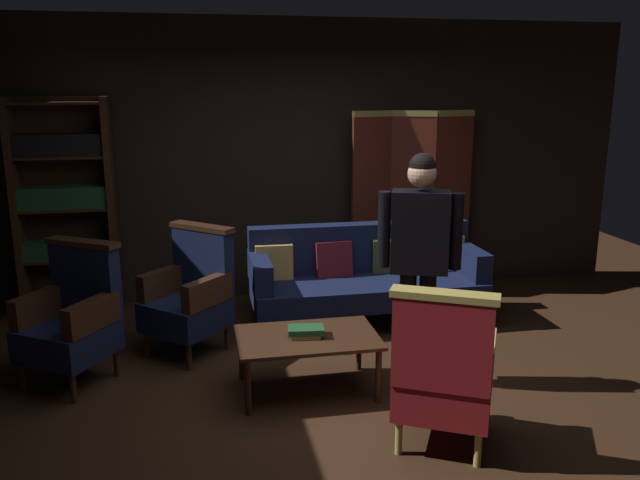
{
  "coord_description": "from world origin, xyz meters",
  "views": [
    {
      "loc": [
        -0.97,
        -4.1,
        2.16
      ],
      "look_at": [
        0.0,
        0.8,
        0.95
      ],
      "focal_mm": 36.3,
      "sensor_mm": 36.0,
      "label": 1
    }
  ],
  "objects_px": {
    "armchair_gilt_accent": "(444,372)",
    "armchair_wing_left": "(191,294)",
    "folding_screen": "(412,200)",
    "book_green_cloth": "(306,330)",
    "coffee_table": "(307,342)",
    "standing_figure": "(419,249)",
    "velvet_couch": "(365,273)",
    "bookshelf": "(66,203)",
    "armchair_wing_right": "(73,318)",
    "book_tan_leather": "(306,335)"
  },
  "relations": [
    {
      "from": "standing_figure",
      "to": "book_green_cloth",
      "type": "bearing_deg",
      "value": 178.02
    },
    {
      "from": "standing_figure",
      "to": "armchair_gilt_accent",
      "type": "bearing_deg",
      "value": -98.68
    },
    {
      "from": "coffee_table",
      "to": "book_tan_leather",
      "type": "bearing_deg",
      "value": -137.72
    },
    {
      "from": "armchair_gilt_accent",
      "to": "coffee_table",
      "type": "bearing_deg",
      "value": 127.19
    },
    {
      "from": "armchair_gilt_accent",
      "to": "book_tan_leather",
      "type": "xyz_separation_m",
      "value": [
        -0.68,
        0.87,
        -0.06
      ]
    },
    {
      "from": "folding_screen",
      "to": "velvet_couch",
      "type": "height_order",
      "value": "folding_screen"
    },
    {
      "from": "folding_screen",
      "to": "standing_figure",
      "type": "distance_m",
      "value": 2.2
    },
    {
      "from": "bookshelf",
      "to": "standing_figure",
      "type": "height_order",
      "value": "bookshelf"
    },
    {
      "from": "bookshelf",
      "to": "armchair_wing_right",
      "type": "bearing_deg",
      "value": -80.23
    },
    {
      "from": "velvet_couch",
      "to": "armchair_wing_right",
      "type": "xyz_separation_m",
      "value": [
        -2.43,
        -0.82,
        0.03
      ]
    },
    {
      "from": "book_tan_leather",
      "to": "folding_screen",
      "type": "bearing_deg",
      "value": 54.46
    },
    {
      "from": "book_tan_leather",
      "to": "standing_figure",
      "type": "bearing_deg",
      "value": -1.98
    },
    {
      "from": "coffee_table",
      "to": "armchair_wing_right",
      "type": "height_order",
      "value": "armchair_wing_right"
    },
    {
      "from": "armchair_wing_left",
      "to": "armchair_wing_right",
      "type": "bearing_deg",
      "value": -155.42
    },
    {
      "from": "bookshelf",
      "to": "velvet_couch",
      "type": "bearing_deg",
      "value": -15.31
    },
    {
      "from": "armchair_gilt_accent",
      "to": "standing_figure",
      "type": "distance_m",
      "value": 1.01
    },
    {
      "from": "coffee_table",
      "to": "armchair_wing_left",
      "type": "xyz_separation_m",
      "value": [
        -0.81,
        0.89,
        0.12
      ]
    },
    {
      "from": "folding_screen",
      "to": "book_green_cloth",
      "type": "relative_size",
      "value": 7.53
    },
    {
      "from": "folding_screen",
      "to": "armchair_wing_right",
      "type": "bearing_deg",
      "value": -153.49
    },
    {
      "from": "folding_screen",
      "to": "armchair_gilt_accent",
      "type": "bearing_deg",
      "value": -105.17
    },
    {
      "from": "armchair_wing_left",
      "to": "folding_screen",
      "type": "bearing_deg",
      "value": 27.22
    },
    {
      "from": "armchair_wing_left",
      "to": "book_green_cloth",
      "type": "bearing_deg",
      "value": -48.54
    },
    {
      "from": "armchair_wing_left",
      "to": "book_green_cloth",
      "type": "height_order",
      "value": "armchair_wing_left"
    },
    {
      "from": "folding_screen",
      "to": "coffee_table",
      "type": "relative_size",
      "value": 1.9
    },
    {
      "from": "coffee_table",
      "to": "bookshelf",
      "type": "bearing_deg",
      "value": 133.01
    },
    {
      "from": "armchair_wing_left",
      "to": "book_tan_leather",
      "type": "xyz_separation_m",
      "value": [
        0.8,
        -0.9,
        -0.06
      ]
    },
    {
      "from": "book_green_cloth",
      "to": "armchair_wing_right",
      "type": "bearing_deg",
      "value": 162.75
    },
    {
      "from": "standing_figure",
      "to": "book_green_cloth",
      "type": "xyz_separation_m",
      "value": [
        -0.81,
        0.03,
        -0.56
      ]
    },
    {
      "from": "velvet_couch",
      "to": "folding_screen",
      "type": "bearing_deg",
      "value": 46.63
    },
    {
      "from": "velvet_couch",
      "to": "book_tan_leather",
      "type": "distance_m",
      "value": 1.55
    },
    {
      "from": "book_tan_leather",
      "to": "armchair_gilt_accent",
      "type": "bearing_deg",
      "value": -52.05
    },
    {
      "from": "folding_screen",
      "to": "armchair_wing_left",
      "type": "bearing_deg",
      "value": -152.78
    },
    {
      "from": "armchair_gilt_accent",
      "to": "armchair_wing_right",
      "type": "xyz_separation_m",
      "value": [
        -2.33,
        1.38,
        0.0
      ]
    },
    {
      "from": "armchair_wing_right",
      "to": "book_tan_leather",
      "type": "relative_size",
      "value": 5.21
    },
    {
      "from": "coffee_table",
      "to": "standing_figure",
      "type": "height_order",
      "value": "standing_figure"
    },
    {
      "from": "bookshelf",
      "to": "book_green_cloth",
      "type": "bearing_deg",
      "value": -47.29
    },
    {
      "from": "armchair_gilt_accent",
      "to": "book_tan_leather",
      "type": "distance_m",
      "value": 1.11
    },
    {
      "from": "coffee_table",
      "to": "book_green_cloth",
      "type": "height_order",
      "value": "book_green_cloth"
    },
    {
      "from": "folding_screen",
      "to": "armchair_wing_left",
      "type": "xyz_separation_m",
      "value": [
        -2.27,
        -1.17,
        -0.5
      ]
    },
    {
      "from": "armchair_wing_left",
      "to": "book_tan_leather",
      "type": "distance_m",
      "value": 1.2
    },
    {
      "from": "folding_screen",
      "to": "velvet_couch",
      "type": "relative_size",
      "value": 0.9
    },
    {
      "from": "armchair_gilt_accent",
      "to": "armchair_wing_left",
      "type": "distance_m",
      "value": 2.31
    },
    {
      "from": "velvet_couch",
      "to": "coffee_table",
      "type": "bearing_deg",
      "value": -120.28
    },
    {
      "from": "folding_screen",
      "to": "armchair_wing_right",
      "type": "height_order",
      "value": "folding_screen"
    },
    {
      "from": "armchair_wing_left",
      "to": "book_green_cloth",
      "type": "relative_size",
      "value": 4.12
    },
    {
      "from": "armchair_wing_right",
      "to": "standing_figure",
      "type": "distance_m",
      "value": 2.57
    },
    {
      "from": "book_tan_leather",
      "to": "velvet_couch",
      "type": "bearing_deg",
      "value": 59.56
    },
    {
      "from": "bookshelf",
      "to": "book_green_cloth",
      "type": "height_order",
      "value": "bookshelf"
    },
    {
      "from": "bookshelf",
      "to": "armchair_wing_left",
      "type": "height_order",
      "value": "bookshelf"
    },
    {
      "from": "armchair_gilt_accent",
      "to": "armchair_wing_left",
      "type": "xyz_separation_m",
      "value": [
        -1.48,
        1.77,
        0.0
      ]
    }
  ]
}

